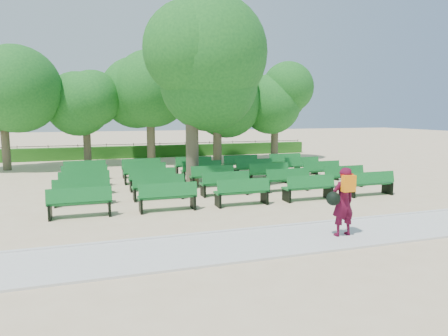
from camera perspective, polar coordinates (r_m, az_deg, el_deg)
name	(u,v)px	position (r m, az deg, el deg)	size (l,w,h in m)	color
ground	(190,191)	(17.32, -4.90, -3.35)	(120.00, 120.00, 0.00)	#D0B489
paving	(256,244)	(10.47, 4.55, -10.72)	(30.00, 2.20, 0.06)	silver
curb	(240,230)	(11.48, 2.32, -8.90)	(30.00, 0.12, 0.10)	silver
hedge	(148,151)	(30.93, -10.84, 2.34)	(26.00, 0.70, 0.90)	#225D18
fence	(147,157)	(31.37, -10.91, 1.58)	(26.00, 0.10, 1.02)	black
tree_line	(156,164)	(27.04, -9.74, 0.62)	(21.80, 6.80, 7.04)	#1C671F
bench_array	(212,185)	(18.30, -1.70, -2.39)	(2.02, 0.71, 1.26)	#126625
tree_among	(191,75)	(18.33, -4.68, 13.10)	(5.10, 5.10, 7.37)	brown
person	(342,201)	(11.19, 16.56, -4.51)	(0.89, 0.55, 1.87)	#480A20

